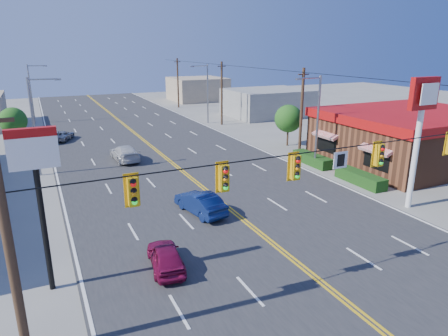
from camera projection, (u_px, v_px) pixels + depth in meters
name	position (u px, v px, depth m)	size (l,w,h in m)	color
ground	(311.00, 275.00, 18.70)	(160.00, 160.00, 0.00)	gray
road	(174.00, 165.00, 35.98)	(20.00, 120.00, 0.06)	#2D2D30
signal_span	(315.00, 176.00, 17.22)	(24.32, 0.34, 9.00)	#47301E
kfc	(408.00, 136.00, 36.52)	(16.30, 12.40, 4.70)	brown
kfc_pylon	(421.00, 117.00, 24.90)	(2.20, 0.36, 8.50)	white
pizza_hut_sign	(37.00, 177.00, 16.15)	(1.90, 0.30, 6.85)	black
streetlight_se	(316.00, 117.00, 33.91)	(2.55, 0.25, 8.00)	gray
streetlight_ne	(206.00, 90.00, 54.66)	(2.55, 0.25, 8.00)	gray
streetlight_sw	(36.00, 121.00, 31.99)	(2.55, 0.25, 8.00)	gray
streetlight_nw	(32.00, 91.00, 54.48)	(2.55, 0.25, 8.00)	gray
utility_pole_near	(301.00, 113.00, 38.03)	(0.28, 0.28, 8.40)	#47301E
utility_pole_mid	(222.00, 94.00, 53.60)	(0.28, 0.28, 8.40)	#47301E
utility_pole_far	(178.00, 83.00, 69.16)	(0.28, 0.28, 8.40)	#47301E
tree_kfc_rear	(288.00, 119.00, 42.39)	(2.94, 2.94, 4.41)	#47301E
tree_west	(13.00, 121.00, 41.97)	(2.80, 2.80, 4.20)	#47301E
bld_east_mid	(268.00, 102.00, 61.71)	(12.00, 10.00, 4.00)	gray
bld_east_far	(198.00, 89.00, 79.45)	(10.00, 10.00, 4.40)	tan
car_magenta	(166.00, 257.00, 19.02)	(1.45, 3.61, 1.23)	maroon
car_blue	(200.00, 204.00, 25.34)	(1.48, 4.24, 1.40)	#0D1D50
car_white	(125.00, 154.00, 37.20)	(1.97, 4.84, 1.40)	#BDBDBD
car_silver	(62.00, 136.00, 45.28)	(1.78, 3.87, 1.07)	#96969A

